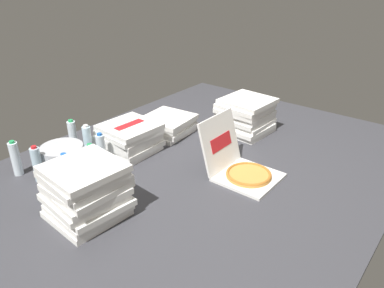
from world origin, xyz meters
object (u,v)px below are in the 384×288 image
Objects in this scene: water_bottle_2 at (37,164)px; water_bottle_5 at (73,136)px; water_bottle_3 at (66,172)px; water_bottle_4 at (88,141)px; pizza_stack_left_far at (167,125)px; water_bottle_0 at (92,162)px; pizza_stack_left_near at (129,138)px; water_bottle_1 at (16,159)px; pizza_stack_right_mid at (86,191)px; pizza_stack_center_far at (245,115)px; water_bottle_6 at (101,150)px; ice_bucket at (63,158)px; open_pizza_box at (241,166)px.

water_bottle_2 and water_bottle_5 have the same top height.
water_bottle_3 is 1.00× the size of water_bottle_4.
water_bottle_0 reaches higher than pizza_stack_left_far.
water_bottle_2 is 0.24m from water_bottle_3.
water_bottle_0 is (-0.42, -0.10, 0.01)m from pizza_stack_left_near.
water_bottle_1 is at bearing 163.51° from pizza_stack_left_far.
water_bottle_3 reaches higher than pizza_stack_left_far.
pizza_stack_right_mid reaches higher than water_bottle_5.
water_bottle_3 is at bearing -144.59° from water_bottle_4.
pizza_stack_center_far is at bearing -30.10° from pizza_stack_left_near.
water_bottle_0 is at bearing -167.24° from pizza_stack_left_near.
water_bottle_6 reaches higher than pizza_stack_left_near.
ice_bucket is (-0.90, 0.15, 0.02)m from pizza_stack_left_far.
water_bottle_5 is at bearing 126.46° from pizza_stack_left_near.
water_bottle_5 is (-0.47, 1.20, 0.05)m from open_pizza_box.
pizza_stack_center_far is 1.02× the size of pizza_stack_left_near.
water_bottle_6 is at bearing 29.21° from water_bottle_0.
water_bottle_3 is at bearing -172.67° from pizza_stack_left_near.
pizza_stack_right_mid is 0.58m from water_bottle_6.
pizza_stack_left_near is (-0.22, 0.85, 0.04)m from open_pizza_box.
water_bottle_1 and water_bottle_4 have the same top height.
ice_bucket is at bearing 124.61° from open_pizza_box.
ice_bucket is (0.22, 0.56, -0.08)m from pizza_stack_right_mid.
pizza_stack_left_far is at bearing 1.38° from water_bottle_6.
water_bottle_0 is (0.05, -0.25, 0.03)m from ice_bucket.
pizza_stack_left_far is at bearing -8.08° from water_bottle_2.
water_bottle_1 is 1.00× the size of water_bottle_5.
water_bottle_3 is at bearing -129.53° from water_bottle_5.
water_bottle_0 is at bearing -5.59° from water_bottle_3.
pizza_stack_right_mid is at bearing 154.04° from open_pizza_box.
pizza_stack_center_far reaches higher than water_bottle_3.
water_bottle_1 is at bearing 140.90° from water_bottle_6.
water_bottle_2 reaches higher than ice_bucket.
water_bottle_6 is (0.20, -0.16, 0.03)m from ice_bucket.
open_pizza_box is 1.02m from pizza_stack_right_mid.
water_bottle_3 is (-1.03, -0.08, 0.05)m from pizza_stack_left_far.
pizza_stack_center_far reaches higher than pizza_stack_left_far.
pizza_stack_right_mid is 0.42m from water_bottle_0.
water_bottle_4 is at bearing 52.41° from pizza_stack_right_mid.
pizza_stack_right_mid is 0.74m from water_bottle_4.
water_bottle_3 is at bearing 163.96° from pizza_stack_center_far.
water_bottle_0 is at bearing -110.71° from water_bottle_5.
pizza_stack_left_near is 1.61× the size of water_bottle_0.
ice_bucket is (-1.33, 0.65, -0.06)m from pizza_stack_center_far.
pizza_stack_left_far is 1.72× the size of water_bottle_2.
water_bottle_2 is at bearing 86.55° from pizza_stack_right_mid.
ice_bucket is 0.25m from water_bottle_0.
pizza_stack_left_near is at bearing 30.42° from pizza_stack_right_mid.
pizza_stack_right_mid is 1.72× the size of water_bottle_0.
pizza_stack_center_far is 1.39m from water_bottle_5.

